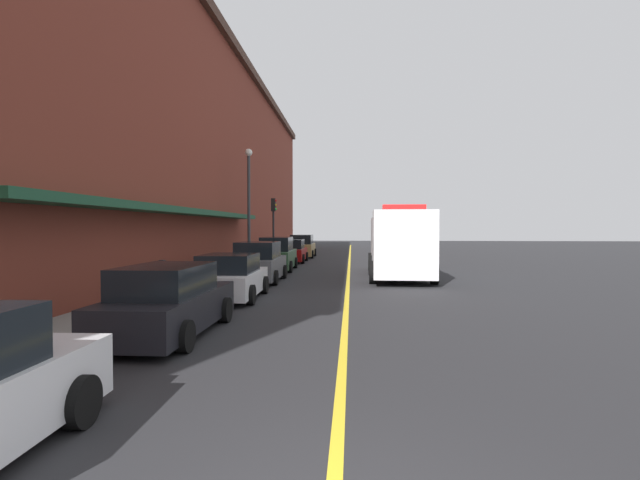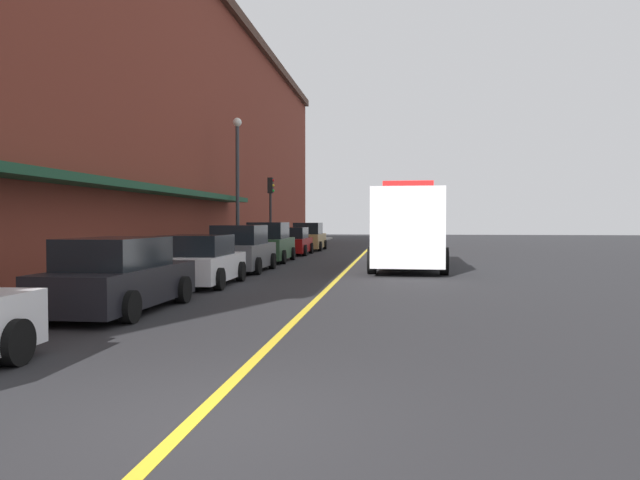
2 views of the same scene
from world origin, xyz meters
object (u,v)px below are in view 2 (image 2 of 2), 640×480
object	(u,v)px
street_lamp_left	(237,172)
traffic_light_near	(271,200)
parked_car_2	(199,261)
parked_car_4	(269,244)
parked_car_3	(241,250)
box_truck	(409,229)
parked_car_6	(309,237)
parked_car_5	(292,242)
parking_meter_2	(284,235)
parked_car_1	(119,277)
parking_meter_1	(111,255)
parking_meter_0	(121,254)

from	to	relation	value
street_lamp_left	traffic_light_near	distance (m)	5.06
parked_car_2	street_lamp_left	xyz separation A→B (m)	(-1.99, 11.88, 3.67)
parked_car_4	parked_car_3	bearing A→B (deg)	179.48
parked_car_2	box_truck	size ratio (longest dim) A/B	0.46
parked_car_4	parked_car_6	bearing A→B (deg)	-2.14
parked_car_4	street_lamp_left	bearing A→B (deg)	53.80
parked_car_5	traffic_light_near	world-z (taller)	traffic_light_near
parked_car_3	parking_meter_2	world-z (taller)	parked_car_3
parked_car_1	street_lamp_left	size ratio (longest dim) A/B	0.67
parked_car_1	parking_meter_1	bearing A→B (deg)	29.37
parked_car_3	parked_car_5	world-z (taller)	parked_car_3
parked_car_2	parking_meter_2	world-z (taller)	parked_car_2
parked_car_4	parking_meter_2	size ratio (longest dim) A/B	3.46
parked_car_3	parking_meter_0	bearing A→B (deg)	169.47
parking_meter_0	traffic_light_near	bearing A→B (deg)	89.81
parking_meter_2	traffic_light_near	world-z (taller)	traffic_light_near
parked_car_5	parking_meter_0	world-z (taller)	parked_car_5
parked_car_6	box_truck	bearing A→B (deg)	-156.73
street_lamp_left	parked_car_3	bearing A→B (deg)	-74.00
parked_car_1	parking_meter_1	world-z (taller)	parked_car_1
parked_car_5	traffic_light_near	xyz separation A→B (m)	(-1.26, 0.11, 2.41)
parked_car_6	parked_car_5	bearing A→B (deg)	177.75
parked_car_5	parked_car_6	bearing A→B (deg)	-2.23
parking_meter_0	parked_car_5	bearing A→B (deg)	86.00
parked_car_3	street_lamp_left	distance (m)	7.97
parking_meter_0	street_lamp_left	bearing A→B (deg)	92.42
parked_car_5	traffic_light_near	size ratio (longest dim) A/B	0.99
parked_car_5	parking_meter_0	distance (m)	19.00
street_lamp_left	parked_car_2	bearing A→B (deg)	-80.47
parked_car_5	street_lamp_left	bearing A→B (deg)	157.53
parked_car_1	parked_car_4	bearing A→B (deg)	0.37
parked_car_4	parked_car_2	bearing A→B (deg)	179.33
traffic_light_near	box_truck	bearing A→B (deg)	-49.46
parking_meter_2	parking_meter_1	bearing A→B (deg)	-90.00
parked_car_5	parking_meter_1	bearing A→B (deg)	175.71
parking_meter_2	parked_car_3	bearing A→B (deg)	-85.18
parking_meter_1	street_lamp_left	distance (m)	15.12
parked_car_1	parked_car_3	distance (m)	10.40
parked_car_2	parked_car_3	size ratio (longest dim) A/B	0.97
parked_car_1	parked_car_3	xyz separation A→B (m)	(-0.05, 10.40, 0.08)
parked_car_6	traffic_light_near	distance (m)	5.98
parked_car_4	parked_car_6	world-z (taller)	parked_car_4
parked_car_6	street_lamp_left	world-z (taller)	street_lamp_left
box_truck	traffic_light_near	size ratio (longest dim) A/B	2.10
parked_car_5	parking_meter_2	bearing A→B (deg)	15.75
parking_meter_1	parked_car_3	bearing A→B (deg)	80.17
parked_car_4	parked_car_1	bearing A→B (deg)	179.25
box_truck	parking_meter_2	size ratio (longest dim) A/B	6.79
parked_car_3	parking_meter_0	xyz separation A→B (m)	(-1.37, -7.35, 0.23)
parked_car_3	street_lamp_left	size ratio (longest dim) A/B	0.62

